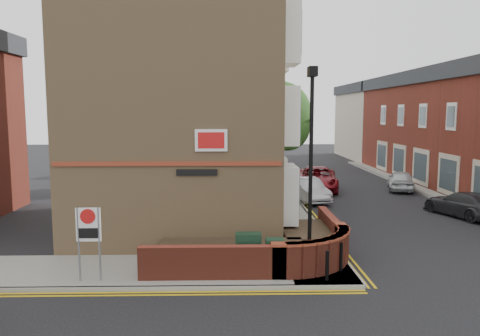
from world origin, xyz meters
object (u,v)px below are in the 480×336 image
object	(u,v)px
zone_sign	(89,230)
silver_car_near	(308,190)
utility_cabinet_large	(248,252)
lamppost	(311,169)

from	to	relation	value
zone_sign	silver_car_near	xyz separation A→B (m)	(8.60, 12.87, -0.99)
zone_sign	utility_cabinet_large	bearing A→B (deg)	9.69
silver_car_near	zone_sign	bearing A→B (deg)	-136.26
zone_sign	lamppost	bearing A→B (deg)	6.07
silver_car_near	lamppost	bearing A→B (deg)	-111.83
lamppost	silver_car_near	world-z (taller)	lamppost
utility_cabinet_large	zone_sign	world-z (taller)	zone_sign
utility_cabinet_large	silver_car_near	distance (m)	12.68
utility_cabinet_large	zone_sign	bearing A→B (deg)	-170.31
lamppost	silver_car_near	size ratio (longest dim) A/B	1.59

